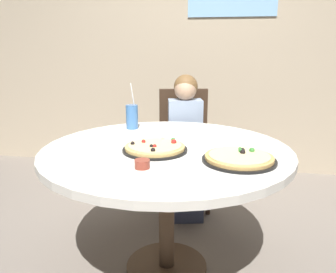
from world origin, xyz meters
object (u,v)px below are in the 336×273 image
Objects in this scene: chair_wooden at (184,141)px; sauce_bowl at (142,164)px; plate_small at (235,143)px; dining_table at (166,162)px; soda_cup at (132,117)px; pizza_cheese at (239,158)px; diner_child at (186,153)px; pizza_veggie at (155,148)px.

chair_wooden reaches higher than sauce_bowl.
chair_wooden reaches higher than plate_small.
soda_cup reaches higher than dining_table.
sauce_bowl is 0.64m from plate_small.
soda_cup is at bearing 140.26° from pizza_cheese.
dining_table is 0.78m from diner_child.
plate_small is (0.67, -0.26, -0.08)m from soda_cup.
pizza_veggie is at bearing -94.48° from diner_child.
pizza_veggie is at bearing -152.44° from plate_small.
pizza_veggie reaches higher than pizza_cheese.
diner_child is at bearing 120.01° from plate_small.
pizza_veggie is 0.47m from plate_small.
dining_table is 4.41× the size of soda_cup.
diner_child is (0.02, 0.76, -0.18)m from dining_table.
diner_child is at bearing -78.85° from chair_wooden.
sauce_bowl is (-0.03, -1.28, 0.24)m from chair_wooden.
diner_child is 1.04m from pizza_cheese.
sauce_bowl is (-0.00, -0.27, 0.00)m from pizza_veggie.
pizza_veggie is 1.12× the size of soda_cup.
sauce_bowl is 0.39× the size of plate_small.
dining_table is at bearing -157.94° from plate_small.
pizza_veggie is 0.54m from soda_cup.
chair_wooden is at bearing 88.58° from sauce_bowl.
pizza_cheese is at bearing -69.95° from chair_wooden.
chair_wooden reaches higher than dining_table.
pizza_veggie is 0.27m from sauce_bowl.
pizza_veggie is 1.92× the size of plate_small.
diner_child is (0.04, -0.18, -0.05)m from chair_wooden.
dining_table is 0.13m from pizza_veggie.
pizza_veggie is (-0.03, -1.01, 0.24)m from chair_wooden.
diner_child is at bearing 88.80° from dining_table.
soda_cup is 0.73m from plate_small.
soda_cup is at bearing 127.05° from dining_table.
chair_wooden is 2.76× the size of pizza_veggie.
soda_cup is at bearing 159.20° from plate_small.
soda_cup reaches higher than chair_wooden.
soda_cup is 4.39× the size of sauce_bowl.
dining_table is 0.43m from pizza_cheese.
pizza_veggie reaches higher than dining_table.
pizza_veggie is at bearing -91.69° from chair_wooden.
pizza_cheese is at bearing -68.34° from diner_child.
sauce_bowl is (-0.05, -0.34, 0.10)m from dining_table.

